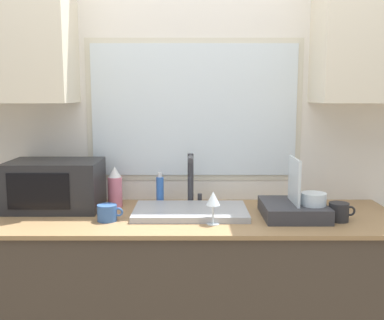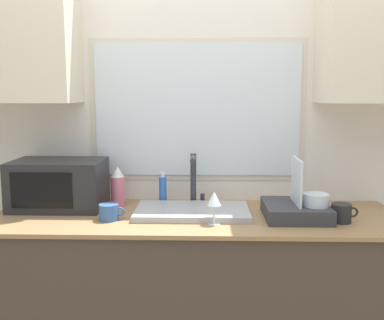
% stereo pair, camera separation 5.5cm
% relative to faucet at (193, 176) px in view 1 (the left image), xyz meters
% --- Properties ---
extents(countertop, '(2.02, 0.67, 0.94)m').
position_rel_faucet_xyz_m(countertop, '(0.02, -0.19, -0.63)').
color(countertop, '#42382D').
rests_on(countertop, ground_plane).
extents(wall_back, '(6.00, 0.38, 2.60)m').
position_rel_faucet_xyz_m(wall_back, '(0.02, 0.12, 0.35)').
color(wall_back, silver).
rests_on(wall_back, ground_plane).
extents(sink_basin, '(0.56, 0.34, 0.03)m').
position_rel_faucet_xyz_m(sink_basin, '(-0.00, -0.18, -0.15)').
color(sink_basin, '#9EA0A5').
rests_on(sink_basin, countertop).
extents(faucet, '(0.08, 0.17, 0.28)m').
position_rel_faucet_xyz_m(faucet, '(0.00, 0.00, 0.00)').
color(faucet, '#333338').
rests_on(faucet, countertop).
extents(microwave, '(0.47, 0.32, 0.25)m').
position_rel_faucet_xyz_m(microwave, '(-0.71, -0.07, -0.04)').
color(microwave, '#232326').
rests_on(microwave, countertop).
extents(dish_rack, '(0.30, 0.33, 0.29)m').
position_rel_faucet_xyz_m(dish_rack, '(0.51, -0.23, -0.11)').
color(dish_rack, '#333338').
rests_on(dish_rack, countertop).
extents(spray_bottle, '(0.08, 0.08, 0.22)m').
position_rel_faucet_xyz_m(spray_bottle, '(-0.40, -0.02, -0.06)').
color(spray_bottle, '#D8728C').
rests_on(spray_bottle, countertop).
extents(soap_bottle, '(0.04, 0.04, 0.18)m').
position_rel_faucet_xyz_m(soap_bottle, '(-0.17, 0.02, -0.08)').
color(soap_bottle, blue).
rests_on(soap_bottle, countertop).
extents(mug_near_sink, '(0.12, 0.09, 0.08)m').
position_rel_faucet_xyz_m(mug_near_sink, '(-0.40, -0.30, -0.12)').
color(mug_near_sink, '#335999').
rests_on(mug_near_sink, countertop).
extents(wine_glass, '(0.07, 0.07, 0.15)m').
position_rel_faucet_xyz_m(wine_glass, '(0.10, -0.35, -0.05)').
color(wine_glass, silver).
rests_on(wine_glass, countertop).
extents(mug_by_rack, '(0.13, 0.09, 0.09)m').
position_rel_faucet_xyz_m(mug_by_rack, '(0.70, -0.30, -0.12)').
color(mug_by_rack, '#262628').
rests_on(mug_by_rack, countertop).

